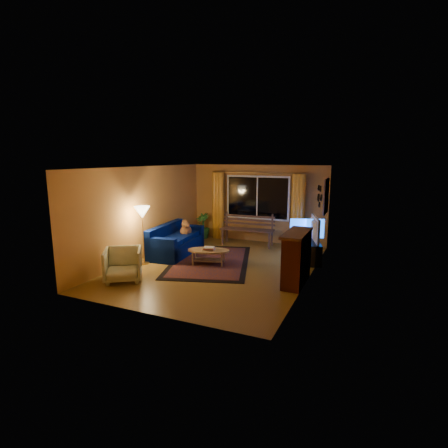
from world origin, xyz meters
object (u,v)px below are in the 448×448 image
at_px(armchair, 123,263).
at_px(floor_lamp, 143,235).
at_px(bench, 247,237).
at_px(sofa, 176,240).
at_px(coffee_table, 209,257).
at_px(tv_console, 310,250).

bearing_deg(armchair, floor_lamp, 70.71).
xyz_separation_m(bench, sofa, (-1.50, -1.78, 0.17)).
xyz_separation_m(floor_lamp, coffee_table, (1.57, 0.62, -0.56)).
bearing_deg(tv_console, bench, 139.73).
distance_m(sofa, armchair, 2.37).
distance_m(bench, sofa, 2.34).
bearing_deg(bench, coffee_table, -98.77).
height_order(bench, floor_lamp, floor_lamp).
distance_m(sofa, tv_console, 3.74).
height_order(bench, tv_console, tv_console).
bearing_deg(tv_console, floor_lamp, -170.08).
bearing_deg(sofa, floor_lamp, -108.91).
xyz_separation_m(coffee_table, tv_console, (2.32, 1.46, 0.07)).
height_order(sofa, tv_console, sofa).
bearing_deg(tv_console, sofa, 176.06).
distance_m(armchair, coffee_table, 2.22).
bearing_deg(armchair, tv_console, 8.12).
height_order(armchair, coffee_table, armchair).
bearing_deg(sofa, tv_console, 8.50).
distance_m(sofa, floor_lamp, 1.24).
bearing_deg(tv_console, coffee_table, -166.13).
distance_m(floor_lamp, coffee_table, 1.78).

